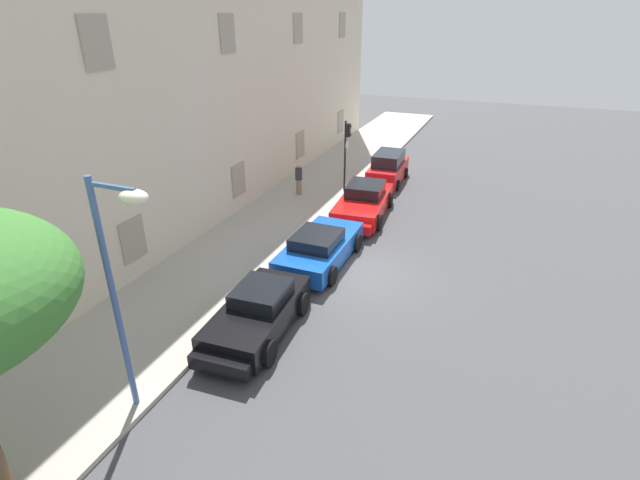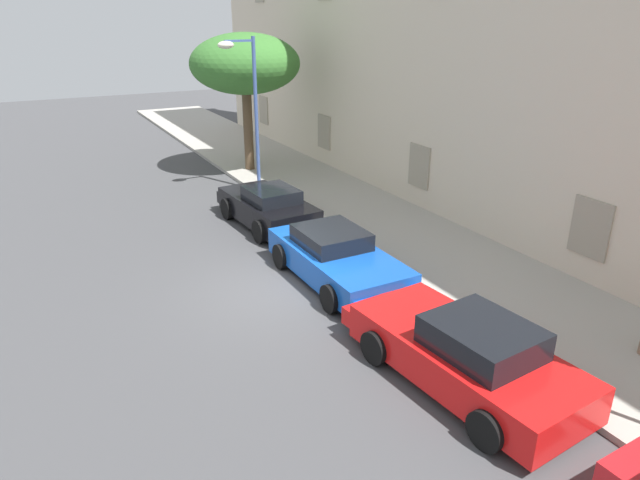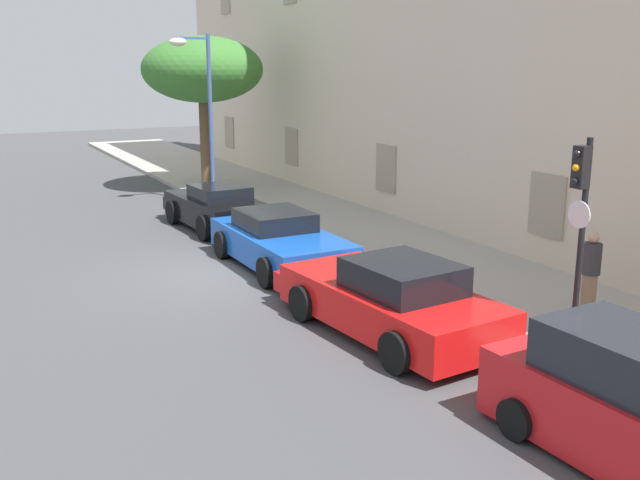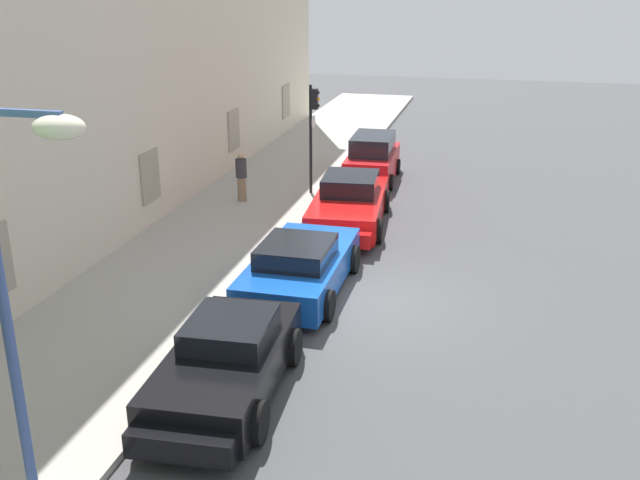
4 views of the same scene
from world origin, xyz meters
TOP-DOWN VIEW (x-y plane):
  - ground_plane at (0.00, 0.00)m, footprint 80.00×80.00m
  - sidewalk at (0.00, 4.80)m, footprint 60.00×4.48m
  - building_facade at (0.00, 9.03)m, footprint 43.55×4.48m
  - sportscar_red_lead at (-4.70, 1.64)m, footprint 4.57×2.24m
  - sportscar_yellow_flank at (0.36, 1.58)m, footprint 4.96×2.22m
  - sportscar_white_middle at (5.08, 1.45)m, footprint 5.24×2.53m
  - tree_near_kerb at (-11.21, 3.65)m, footprint 4.61×4.61m
  - street_lamp at (-8.34, 2.48)m, footprint 0.44×1.42m

SIDE VIEW (x-z plane):
  - ground_plane at x=0.00m, z-range 0.00..0.00m
  - sidewalk at x=0.00m, z-range 0.00..0.14m
  - sportscar_yellow_flank at x=0.36m, z-range -0.06..1.27m
  - sportscar_red_lead at x=-4.70m, z-range -0.06..1.29m
  - sportscar_white_middle at x=5.08m, z-range -0.09..1.37m
  - street_lamp at x=-8.34m, z-range 1.22..6.92m
  - tree_near_kerb at x=-11.21m, z-range 1.74..7.49m
  - building_facade at x=0.00m, z-range 0.02..13.60m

